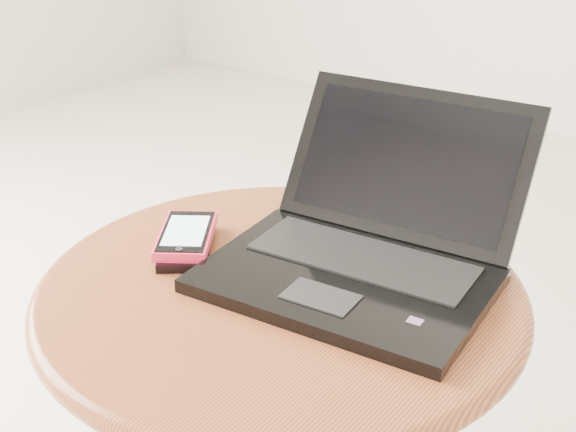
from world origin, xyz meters
The scene contains 4 objects.
table centered at (0.08, 0.00, 0.36)m, with size 0.58×0.58×0.46m.
laptop centered at (0.14, 0.08, 0.49)m, with size 0.35×0.36×0.18m.
phone_black centered at (-0.06, -0.01, 0.46)m, with size 0.12×0.13×0.01m.
phone_pink centered at (-0.07, -0.01, 0.48)m, with size 0.12×0.14×0.01m.
Camera 1 is at (0.56, -0.63, 0.92)m, focal length 48.83 mm.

